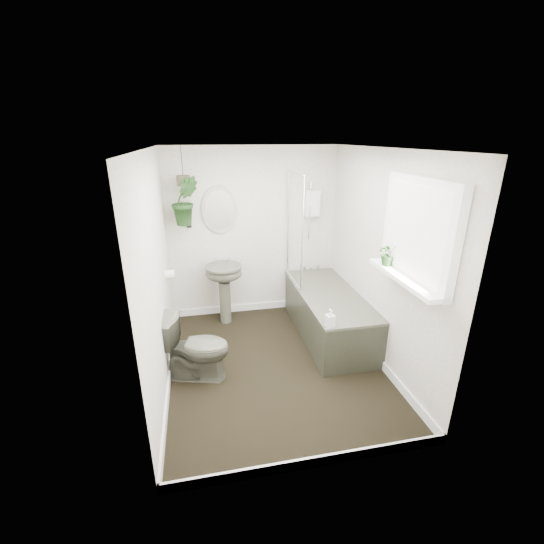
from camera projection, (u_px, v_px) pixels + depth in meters
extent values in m
cube|color=black|center=(275.00, 364.00, 4.09)|extent=(2.30, 2.80, 0.02)
cube|color=white|center=(275.00, 147.00, 3.28)|extent=(2.30, 2.80, 0.02)
cube|color=white|center=(253.00, 233.00, 4.98)|extent=(2.30, 0.02, 2.30)
cube|color=white|center=(320.00, 339.00, 2.39)|extent=(2.30, 0.02, 2.30)
cube|color=white|center=(156.00, 276.00, 3.47)|extent=(0.02, 2.80, 2.30)
cube|color=white|center=(380.00, 260.00, 3.90)|extent=(0.02, 2.80, 2.30)
cube|color=white|center=(275.00, 360.00, 4.07)|extent=(2.30, 2.80, 0.10)
cube|color=white|center=(312.00, 203.00, 4.92)|extent=(0.20, 0.10, 0.35)
ellipsoid|color=#ADA690|center=(219.00, 210.00, 4.73)|extent=(0.46, 0.03, 0.62)
cylinder|color=black|center=(189.00, 219.00, 4.68)|extent=(0.04, 0.04, 0.22)
cylinder|color=white|center=(170.00, 274.00, 4.21)|extent=(0.11, 0.11, 0.11)
cube|color=white|center=(418.00, 231.00, 3.07)|extent=(0.08, 1.00, 0.90)
cube|color=white|center=(404.00, 278.00, 3.21)|extent=(0.18, 1.00, 0.04)
cube|color=white|center=(413.00, 232.00, 3.06)|extent=(0.01, 0.86, 0.76)
imported|color=#4A4A3D|center=(196.00, 347.00, 3.76)|extent=(0.77, 0.56, 0.71)
imported|color=black|center=(389.00, 254.00, 3.44)|extent=(0.24, 0.22, 0.22)
imported|color=black|center=(185.00, 201.00, 4.41)|extent=(0.36, 0.30, 0.60)
imported|color=#372E2F|center=(330.00, 318.00, 3.68)|extent=(0.10, 0.10, 0.19)
cylinder|color=#463F2E|center=(183.00, 181.00, 4.32)|extent=(0.16, 0.16, 0.12)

